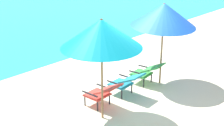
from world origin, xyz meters
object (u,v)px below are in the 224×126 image
object	(u,v)px
lounge_chair_left	(102,92)
beach_umbrella_left	(101,33)
lounge_chair_right	(147,71)
lounge_chair_center	(126,81)
beach_umbrella_right	(164,15)

from	to	relation	value
lounge_chair_left	beach_umbrella_left	size ratio (longest dim) A/B	0.37
lounge_chair_right	beach_umbrella_left	bearing A→B (deg)	-170.44
lounge_chair_right	beach_umbrella_left	distance (m)	2.70
lounge_chair_center	lounge_chair_right	world-z (taller)	same
lounge_chair_center	lounge_chair_right	xyz separation A→B (m)	(0.93, 0.02, 0.00)
lounge_chair_right	beach_umbrella_right	world-z (taller)	beach_umbrella_right
lounge_chair_left	beach_umbrella_right	world-z (taller)	beach_umbrella_right
lounge_chair_left	lounge_chair_right	xyz separation A→B (m)	(1.79, 0.01, 0.00)
lounge_chair_center	beach_umbrella_right	bearing A→B (deg)	-9.43
lounge_chair_right	beach_umbrella_left	xyz separation A→B (m)	(-2.14, -0.36, 1.59)
beach_umbrella_right	lounge_chair_right	bearing A→B (deg)	144.37
lounge_chair_center	beach_umbrella_left	distance (m)	2.03
lounge_chair_left	lounge_chair_center	world-z (taller)	same
beach_umbrella_left	beach_umbrella_right	distance (m)	2.47
lounge_chair_left	beach_umbrella_right	size ratio (longest dim) A/B	0.38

